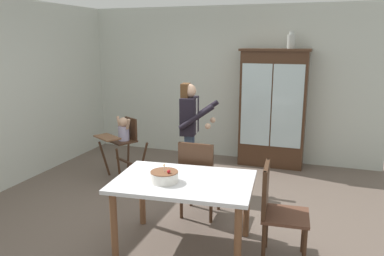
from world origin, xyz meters
TOP-DOWN VIEW (x-y plane):
  - ground_plane at (0.00, 0.00)m, footprint 6.24×6.24m
  - wall_back at (0.00, 2.63)m, footprint 5.32×0.06m
  - china_cabinet at (0.86, 2.37)m, footprint 1.13×0.48m
  - ceramic_vase at (1.10, 2.37)m, footprint 0.13×0.13m
  - high_chair_with_toddler at (-1.26, 1.02)m, footprint 0.78×0.84m
  - adult_person at (-0.10, 0.89)m, footprint 0.54×0.53m
  - dining_table at (0.38, -0.65)m, footprint 1.47×1.06m
  - birthday_cake at (0.22, -0.77)m, footprint 0.28×0.28m
  - dining_chair_far_side at (0.31, 0.03)m, footprint 0.45×0.45m
  - dining_chair_right_end at (1.29, -0.56)m, footprint 0.47×0.47m

SIDE VIEW (x-z plane):
  - ground_plane at x=0.00m, z-range 0.00..0.00m
  - dining_chair_far_side at x=0.31m, z-range 0.08..1.04m
  - dining_chair_right_end at x=1.29m, z-range 0.08..1.04m
  - dining_table at x=0.38m, z-range 0.27..1.01m
  - high_chair_with_toddler at x=-1.26m, z-range 0.18..1.13m
  - birthday_cake at x=0.22m, z-range 0.70..0.89m
  - adult_person at x=-0.10m, z-range 0.20..1.73m
  - china_cabinet at x=0.86m, z-range 0.01..1.98m
  - wall_back at x=0.00m, z-range 0.00..2.70m
  - ceramic_vase at x=1.10m, z-range 1.96..2.23m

